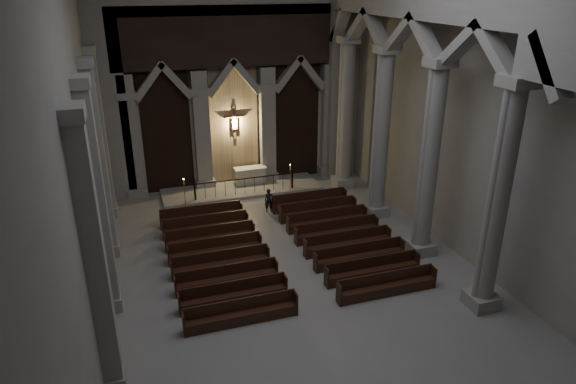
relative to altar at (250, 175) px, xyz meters
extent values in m
plane|color=#989590|center=(-0.66, -11.16, -0.60)|extent=(24.00, 24.00, 0.00)
cube|color=gray|center=(-0.66, 0.84, 5.40)|extent=(14.00, 0.10, 12.00)
cube|color=gray|center=(-7.66, -11.16, 5.40)|extent=(0.10, 24.00, 12.00)
cube|color=gray|center=(6.34, -11.16, 5.40)|extent=(0.10, 24.00, 12.00)
cube|color=#A09D95|center=(-6.06, 0.34, 2.60)|extent=(0.80, 0.50, 6.40)
cube|color=#A09D95|center=(-6.06, 0.34, -0.35)|extent=(1.05, 0.70, 0.50)
cube|color=#A09D95|center=(-6.06, 0.34, 4.75)|extent=(1.00, 0.65, 0.35)
cube|color=#A09D95|center=(-2.46, 0.34, 2.60)|extent=(0.80, 0.50, 6.40)
cube|color=#A09D95|center=(-2.46, 0.34, -0.35)|extent=(1.05, 0.70, 0.50)
cube|color=#A09D95|center=(-2.46, 0.34, 4.75)|extent=(1.00, 0.65, 0.35)
cube|color=#A09D95|center=(1.14, 0.34, 2.60)|extent=(0.80, 0.50, 6.40)
cube|color=#A09D95|center=(1.14, 0.34, -0.35)|extent=(1.05, 0.70, 0.50)
cube|color=#A09D95|center=(1.14, 0.34, 4.75)|extent=(1.00, 0.65, 0.35)
cube|color=#A09D95|center=(4.74, 0.34, 2.60)|extent=(0.80, 0.50, 6.40)
cube|color=#A09D95|center=(4.74, 0.34, -0.35)|extent=(1.05, 0.70, 0.50)
cube|color=#A09D95|center=(4.74, 0.34, 4.75)|extent=(1.00, 0.65, 0.35)
cube|color=black|center=(-4.26, 0.69, 2.90)|extent=(2.60, 0.15, 7.00)
cube|color=tan|center=(-0.66, 0.69, 2.90)|extent=(2.60, 0.15, 7.00)
cube|color=black|center=(2.94, 0.69, 2.90)|extent=(2.60, 0.15, 7.00)
cube|color=black|center=(-0.66, 0.34, 7.40)|extent=(12.00, 0.50, 3.00)
cube|color=#A09D95|center=(-6.86, 0.34, 3.90)|extent=(1.60, 0.50, 9.00)
cube|color=#A09D95|center=(5.54, 0.34, 3.90)|extent=(1.60, 0.50, 9.00)
plane|color=#FFCA72|center=(-0.66, 0.66, 2.90)|extent=(1.50, 0.00, 1.50)
cube|color=brown|center=(-0.66, 0.57, 2.90)|extent=(0.13, 0.08, 1.80)
cube|color=brown|center=(-0.66, 0.57, 3.25)|extent=(1.10, 0.08, 0.13)
cube|color=tan|center=(-0.66, 0.51, 2.85)|extent=(0.26, 0.10, 0.60)
sphere|color=tan|center=(-0.66, 0.51, 3.25)|extent=(0.17, 0.17, 0.17)
cylinder|color=tan|center=(-0.92, 0.51, 3.22)|extent=(0.45, 0.08, 0.08)
cylinder|color=tan|center=(-0.40, 0.51, 3.22)|extent=(0.45, 0.08, 0.08)
cube|color=#A09D95|center=(4.84, -1.66, -0.35)|extent=(1.00, 1.00, 0.50)
cylinder|color=#A09D95|center=(4.84, -1.66, 3.40)|extent=(0.70, 0.70, 7.50)
cube|color=#A09D95|center=(4.84, -1.66, 7.25)|extent=(0.95, 0.95, 0.35)
cube|color=#A09D95|center=(4.84, -5.66, -0.35)|extent=(1.00, 1.00, 0.50)
cylinder|color=#A09D95|center=(4.84, -5.66, 3.40)|extent=(0.70, 0.70, 7.50)
cube|color=#A09D95|center=(4.84, -5.66, 7.25)|extent=(0.95, 0.95, 0.35)
cube|color=#A09D95|center=(4.84, -9.66, -0.35)|extent=(1.00, 1.00, 0.50)
cylinder|color=#A09D95|center=(4.84, -9.66, 3.40)|extent=(0.70, 0.70, 7.50)
cube|color=#A09D95|center=(4.84, -9.66, 7.25)|extent=(0.95, 0.95, 0.35)
cube|color=#A09D95|center=(4.84, -13.66, -0.35)|extent=(1.00, 1.00, 0.50)
cylinder|color=#A09D95|center=(4.84, -13.66, 3.40)|extent=(0.70, 0.70, 7.50)
cube|color=#A09D95|center=(4.84, -13.66, 7.25)|extent=(0.95, 0.95, 0.35)
cube|color=#A09D95|center=(4.84, 0.24, 4.00)|extent=(0.55, 1.20, 9.20)
cube|color=#A09D95|center=(-7.41, -1.66, -0.35)|extent=(0.60, 1.00, 0.50)
cube|color=#A09D95|center=(-7.41, -1.66, 3.40)|extent=(0.50, 0.80, 7.50)
cube|color=#A09D95|center=(-7.41, -1.66, 7.25)|extent=(0.60, 1.00, 0.35)
cube|color=#A09D95|center=(-7.41, -5.66, -0.35)|extent=(0.60, 1.00, 0.50)
cube|color=#A09D95|center=(-7.41, -5.66, 3.40)|extent=(0.50, 0.80, 7.50)
cube|color=#A09D95|center=(-7.41, -5.66, 7.25)|extent=(0.60, 1.00, 0.35)
cube|color=#A09D95|center=(-7.41, -9.66, -0.35)|extent=(0.60, 1.00, 0.50)
cube|color=#A09D95|center=(-7.41, -9.66, 3.40)|extent=(0.50, 0.80, 7.50)
cube|color=#A09D95|center=(-7.41, -9.66, 7.25)|extent=(0.60, 1.00, 0.35)
cube|color=#A09D95|center=(-7.41, -13.66, -0.35)|extent=(0.60, 1.00, 0.50)
cube|color=#A09D95|center=(-7.41, -13.66, 3.40)|extent=(0.50, 0.80, 7.50)
cube|color=#A09D95|center=(-7.41, -13.66, 7.25)|extent=(0.60, 1.00, 0.35)
cube|color=#A09D95|center=(-0.66, -0.56, -0.53)|extent=(8.50, 2.60, 0.15)
cube|color=beige|center=(0.00, 0.00, -0.02)|extent=(1.63, 0.63, 0.86)
cube|color=white|center=(0.00, 0.00, 0.43)|extent=(1.76, 0.71, 0.04)
cube|color=black|center=(-0.66, -1.44, 0.39)|extent=(5.25, 0.05, 0.05)
cube|color=black|center=(-3.28, -1.44, -0.08)|extent=(0.09, 0.09, 1.05)
cube|color=black|center=(1.97, -1.44, -0.08)|extent=(0.09, 0.09, 1.05)
cylinder|color=black|center=(-2.76, -1.44, -0.11)|extent=(0.02, 0.02, 0.97)
cylinder|color=black|center=(-2.23, -1.44, -0.11)|extent=(0.02, 0.02, 0.97)
cylinder|color=black|center=(-1.71, -1.44, -0.11)|extent=(0.02, 0.02, 0.97)
cylinder|color=black|center=(-1.18, -1.44, -0.11)|extent=(0.02, 0.02, 0.97)
cylinder|color=black|center=(-0.66, -1.44, -0.11)|extent=(0.02, 0.02, 0.97)
cylinder|color=black|center=(-0.13, -1.44, -0.11)|extent=(0.02, 0.02, 0.97)
cylinder|color=black|center=(0.39, -1.44, -0.11)|extent=(0.02, 0.02, 0.97)
cylinder|color=black|center=(0.92, -1.44, -0.11)|extent=(0.02, 0.02, 0.97)
cylinder|color=black|center=(1.44, -1.44, -0.11)|extent=(0.02, 0.02, 0.97)
cylinder|color=#B99439|center=(-3.87, -2.04, -0.58)|extent=(0.27, 0.27, 0.06)
cylinder|color=#B99439|center=(-3.87, -2.04, 0.07)|extent=(0.04, 0.04, 1.30)
cylinder|color=#B99439|center=(-3.87, -2.04, 0.72)|extent=(0.14, 0.14, 0.02)
cylinder|color=#EDE2C7|center=(-3.87, -2.04, 0.84)|extent=(0.05, 0.05, 0.23)
sphere|color=#FFC759|center=(-3.87, -2.04, 0.98)|extent=(0.05, 0.05, 0.05)
cylinder|color=#B99439|center=(1.78, -1.68, -0.58)|extent=(0.27, 0.27, 0.06)
cylinder|color=#B99439|center=(1.78, -1.68, 0.07)|extent=(0.04, 0.04, 1.30)
cylinder|color=#B99439|center=(1.78, -1.68, 0.72)|extent=(0.14, 0.14, 0.02)
cylinder|color=#EDE2C7|center=(1.78, -1.68, 0.84)|extent=(0.05, 0.05, 0.23)
sphere|color=#FFC759|center=(1.78, -1.68, 0.98)|extent=(0.05, 0.05, 0.05)
cube|color=black|center=(-3.36, -3.97, -0.40)|extent=(3.80, 0.36, 0.41)
cube|color=black|center=(-3.36, -3.80, 0.03)|extent=(3.80, 0.06, 0.45)
cube|color=black|center=(-5.26, -3.97, -0.20)|extent=(0.05, 0.41, 0.81)
cube|color=black|center=(-1.46, -3.97, -0.20)|extent=(0.05, 0.41, 0.81)
cube|color=black|center=(2.04, -3.97, -0.40)|extent=(3.80, 0.36, 0.41)
cube|color=black|center=(2.04, -3.80, 0.03)|extent=(3.80, 0.06, 0.45)
cube|color=black|center=(0.14, -3.97, -0.20)|extent=(0.05, 0.41, 0.81)
cube|color=black|center=(3.94, -3.97, -0.20)|extent=(0.05, 0.41, 0.81)
cube|color=black|center=(-3.36, -5.12, -0.40)|extent=(3.80, 0.36, 0.41)
cube|color=black|center=(-3.36, -4.95, 0.03)|extent=(3.80, 0.06, 0.45)
cube|color=black|center=(-5.26, -5.12, -0.20)|extent=(0.05, 0.41, 0.81)
cube|color=black|center=(-1.46, -5.12, -0.20)|extent=(0.05, 0.41, 0.81)
cube|color=black|center=(2.04, -5.12, -0.40)|extent=(3.80, 0.36, 0.41)
cube|color=black|center=(2.04, -4.95, 0.03)|extent=(3.80, 0.06, 0.45)
cube|color=black|center=(0.14, -5.12, -0.20)|extent=(0.05, 0.41, 0.81)
cube|color=black|center=(3.94, -5.12, -0.20)|extent=(0.05, 0.41, 0.81)
cube|color=black|center=(-3.36, -6.27, -0.40)|extent=(3.80, 0.36, 0.41)
cube|color=black|center=(-3.36, -6.10, 0.03)|extent=(3.80, 0.06, 0.45)
cube|color=black|center=(-5.26, -6.27, -0.20)|extent=(0.05, 0.41, 0.81)
cube|color=black|center=(-1.46, -6.27, -0.20)|extent=(0.05, 0.41, 0.81)
cube|color=black|center=(2.04, -6.27, -0.40)|extent=(3.80, 0.36, 0.41)
cube|color=black|center=(2.04, -6.10, 0.03)|extent=(3.80, 0.06, 0.45)
cube|color=black|center=(0.14, -6.27, -0.20)|extent=(0.05, 0.41, 0.81)
cube|color=black|center=(3.94, -6.27, -0.20)|extent=(0.05, 0.41, 0.81)
cube|color=black|center=(-3.36, -7.42, -0.40)|extent=(3.80, 0.36, 0.41)
cube|color=black|center=(-3.36, -7.25, 0.03)|extent=(3.80, 0.06, 0.45)
cube|color=black|center=(-5.26, -7.42, -0.20)|extent=(0.05, 0.41, 0.81)
cube|color=black|center=(-1.46, -7.42, -0.20)|extent=(0.05, 0.41, 0.81)
cube|color=black|center=(2.04, -7.42, -0.40)|extent=(3.80, 0.36, 0.41)
cube|color=black|center=(2.04, -7.25, 0.03)|extent=(3.80, 0.06, 0.45)
cube|color=black|center=(0.14, -7.42, -0.20)|extent=(0.05, 0.41, 0.81)
cube|color=black|center=(3.94, -7.42, -0.20)|extent=(0.05, 0.41, 0.81)
cube|color=black|center=(-3.36, -8.57, -0.40)|extent=(3.80, 0.36, 0.41)
cube|color=black|center=(-3.36, -8.39, 0.03)|extent=(3.80, 0.06, 0.45)
cube|color=black|center=(-5.26, -8.57, -0.20)|extent=(0.05, 0.41, 0.81)
cube|color=black|center=(-1.46, -8.57, -0.20)|extent=(0.05, 0.41, 0.81)
cube|color=black|center=(2.04, -8.57, -0.40)|extent=(3.80, 0.36, 0.41)
cube|color=black|center=(2.04, -8.39, 0.03)|extent=(3.80, 0.06, 0.45)
cube|color=black|center=(0.14, -8.57, -0.20)|extent=(0.05, 0.41, 0.81)
cube|color=black|center=(3.94, -8.57, -0.20)|extent=(0.05, 0.41, 0.81)
cube|color=black|center=(-3.36, -9.72, -0.40)|extent=(3.80, 0.36, 0.41)
cube|color=black|center=(-3.36, -9.54, 0.03)|extent=(3.80, 0.06, 0.45)
cube|color=black|center=(-5.26, -9.72, -0.20)|extent=(0.05, 0.41, 0.81)
cube|color=black|center=(-1.46, -9.72, -0.20)|extent=(0.05, 0.41, 0.81)
cube|color=black|center=(2.04, -9.72, -0.40)|extent=(3.80, 0.36, 0.41)
cube|color=black|center=(2.04, -9.54, 0.03)|extent=(3.80, 0.06, 0.45)
cube|color=black|center=(0.14, -9.72, -0.20)|extent=(0.05, 0.41, 0.81)
cube|color=black|center=(3.94, -9.72, -0.20)|extent=(0.05, 0.41, 0.81)
cube|color=black|center=(-3.36, -10.87, -0.40)|extent=(3.80, 0.36, 0.41)
cube|color=black|center=(-3.36, -10.69, 0.03)|extent=(3.80, 0.06, 0.45)
cube|color=black|center=(-5.26, -10.87, -0.20)|extent=(0.05, 0.41, 0.81)
cube|color=black|center=(-1.46, -10.87, -0.20)|extent=(0.05, 0.41, 0.81)
cube|color=black|center=(2.04, -10.87, -0.40)|extent=(3.80, 0.36, 0.41)
cube|color=black|center=(2.04, -10.69, 0.03)|extent=(3.80, 0.06, 0.45)
cube|color=black|center=(0.14, -10.87, -0.20)|extent=(0.05, 0.41, 0.81)
cube|color=black|center=(3.94, -10.87, -0.20)|extent=(0.05, 0.41, 0.81)
cube|color=black|center=(-3.36, -12.01, -0.40)|extent=(3.80, 0.36, 0.41)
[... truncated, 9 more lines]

